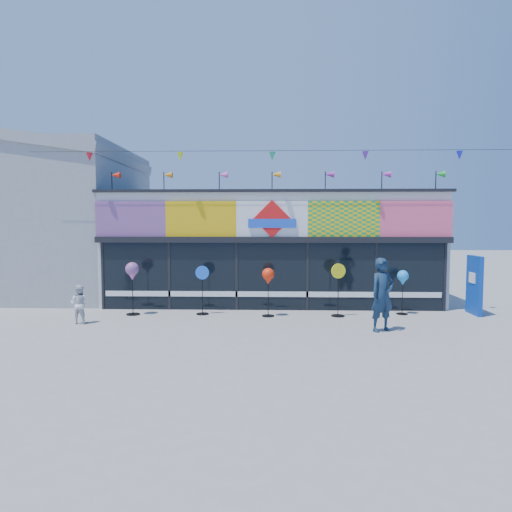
{
  "coord_description": "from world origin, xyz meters",
  "views": [
    {
      "loc": [
        -0.07,
        -11.97,
        2.92
      ],
      "look_at": [
        -0.5,
        2.0,
        1.95
      ],
      "focal_mm": 32.0,
      "sensor_mm": 36.0,
      "label": 1
    }
  ],
  "objects_px": {
    "spinner_3": "(338,288)",
    "adult_man": "(382,295)",
    "spinner_2": "(268,278)",
    "spinner_4": "(403,279)",
    "child": "(80,304)",
    "spinner_1": "(202,289)",
    "blue_sign": "(474,285)",
    "spinner_0": "(132,273)"
  },
  "relations": [
    {
      "from": "adult_man",
      "to": "child",
      "type": "relative_size",
      "value": 1.76
    },
    {
      "from": "blue_sign",
      "to": "adult_man",
      "type": "distance_m",
      "value": 4.32
    },
    {
      "from": "spinner_1",
      "to": "child",
      "type": "xyz_separation_m",
      "value": [
        -3.42,
        -1.44,
        -0.27
      ]
    },
    {
      "from": "blue_sign",
      "to": "spinner_3",
      "type": "distance_m",
      "value": 4.48
    },
    {
      "from": "spinner_2",
      "to": "spinner_4",
      "type": "height_order",
      "value": "spinner_2"
    },
    {
      "from": "spinner_0",
      "to": "spinner_3",
      "type": "xyz_separation_m",
      "value": [
        6.59,
        -0.05,
        -0.48
      ]
    },
    {
      "from": "spinner_4",
      "to": "spinner_1",
      "type": "bearing_deg",
      "value": -178.17
    },
    {
      "from": "blue_sign",
      "to": "spinner_3",
      "type": "bearing_deg",
      "value": -173.83
    },
    {
      "from": "spinner_0",
      "to": "spinner_3",
      "type": "distance_m",
      "value": 6.6
    },
    {
      "from": "spinner_1",
      "to": "child",
      "type": "relative_size",
      "value": 1.38
    },
    {
      "from": "spinner_3",
      "to": "adult_man",
      "type": "bearing_deg",
      "value": -65.72
    },
    {
      "from": "spinner_2",
      "to": "spinner_3",
      "type": "xyz_separation_m",
      "value": [
        2.22,
        0.07,
        -0.34
      ]
    },
    {
      "from": "spinner_4",
      "to": "child",
      "type": "distance_m",
      "value": 10.06
    },
    {
      "from": "spinner_3",
      "to": "spinner_0",
      "type": "bearing_deg",
      "value": 179.59
    },
    {
      "from": "blue_sign",
      "to": "spinner_1",
      "type": "relative_size",
      "value": 1.2
    },
    {
      "from": "child",
      "to": "spinner_1",
      "type": "bearing_deg",
      "value": -150.11
    },
    {
      "from": "spinner_0",
      "to": "spinner_1",
      "type": "relative_size",
      "value": 1.08
    },
    {
      "from": "spinner_1",
      "to": "spinner_3",
      "type": "relative_size",
      "value": 0.94
    },
    {
      "from": "blue_sign",
      "to": "child",
      "type": "height_order",
      "value": "blue_sign"
    },
    {
      "from": "spinner_2",
      "to": "spinner_4",
      "type": "bearing_deg",
      "value": 6.01
    },
    {
      "from": "blue_sign",
      "to": "spinner_4",
      "type": "bearing_deg",
      "value": -177.95
    },
    {
      "from": "adult_man",
      "to": "spinner_4",
      "type": "bearing_deg",
      "value": 36.42
    },
    {
      "from": "spinner_1",
      "to": "child",
      "type": "bearing_deg",
      "value": -157.12
    },
    {
      "from": "spinner_3",
      "to": "child",
      "type": "height_order",
      "value": "spinner_3"
    },
    {
      "from": "adult_man",
      "to": "child",
      "type": "distance_m",
      "value": 8.71
    },
    {
      "from": "spinner_1",
      "to": "spinner_4",
      "type": "relative_size",
      "value": 1.1
    },
    {
      "from": "spinner_2",
      "to": "spinner_3",
      "type": "distance_m",
      "value": 2.24
    },
    {
      "from": "spinner_0",
      "to": "spinner_2",
      "type": "height_order",
      "value": "spinner_0"
    },
    {
      "from": "spinner_1",
      "to": "spinner_3",
      "type": "xyz_separation_m",
      "value": [
        4.35,
        -0.18,
        0.05
      ]
    },
    {
      "from": "blue_sign",
      "to": "spinner_3",
      "type": "height_order",
      "value": "blue_sign"
    },
    {
      "from": "spinner_3",
      "to": "spinner_4",
      "type": "height_order",
      "value": "spinner_3"
    },
    {
      "from": "spinner_2",
      "to": "adult_man",
      "type": "xyz_separation_m",
      "value": [
        3.12,
        -1.93,
        -0.23
      ]
    },
    {
      "from": "spinner_4",
      "to": "spinner_2",
      "type": "bearing_deg",
      "value": -173.99
    },
    {
      "from": "spinner_0",
      "to": "spinner_1",
      "type": "bearing_deg",
      "value": 3.4
    },
    {
      "from": "spinner_3",
      "to": "child",
      "type": "distance_m",
      "value": 7.88
    },
    {
      "from": "spinner_3",
      "to": "child",
      "type": "xyz_separation_m",
      "value": [
        -7.77,
        -1.26,
        -0.32
      ]
    },
    {
      "from": "blue_sign",
      "to": "spinner_4",
      "type": "height_order",
      "value": "blue_sign"
    },
    {
      "from": "spinner_4",
      "to": "adult_man",
      "type": "bearing_deg",
      "value": -117.36
    },
    {
      "from": "blue_sign",
      "to": "child",
      "type": "distance_m",
      "value": 12.35
    },
    {
      "from": "spinner_1",
      "to": "spinner_4",
      "type": "distance_m",
      "value": 6.49
    },
    {
      "from": "spinner_2",
      "to": "child",
      "type": "bearing_deg",
      "value": -167.87
    },
    {
      "from": "blue_sign",
      "to": "spinner_1",
      "type": "distance_m",
      "value": 8.81
    }
  ]
}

